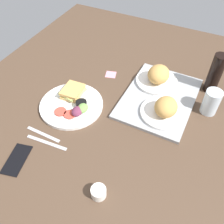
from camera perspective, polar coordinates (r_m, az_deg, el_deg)
ground_plane at (r=116.56cm, az=-0.90°, el=-0.70°), size 190.00×150.00×3.00cm
serving_tray at (r=123.56cm, az=10.92°, el=3.24°), size 45.42×33.58×1.60cm
bread_plate_near at (r=128.36cm, az=10.63°, el=8.09°), size 21.44×21.44×9.95cm
bread_plate_far at (r=112.54cm, az=12.21°, el=0.65°), size 21.04×21.04×9.40cm
plate_with_salad at (r=119.05cm, az=-9.13°, el=2.03°), size 30.36×30.36×5.40cm
drinking_glass at (r=120.71cm, az=22.10°, el=2.18°), size 7.50×7.50×12.18cm
soda_bottle at (r=130.21cm, az=22.89°, el=8.23°), size 6.40×6.40×20.92cm
espresso_cup at (r=91.59cm, az=-3.15°, el=-18.16°), size 5.60×5.60×4.00cm
fork at (r=111.20cm, az=-15.74°, el=-4.97°), size 1.80×17.03×0.50cm
knife at (r=108.05cm, az=-14.99°, el=-6.86°), size 2.77×19.05×0.50cm
cell_phone at (r=106.78cm, az=-21.33°, el=-10.22°), size 15.65×10.24×0.80cm
sticky_note at (r=136.32cm, az=-0.29°, el=8.74°), size 6.91×6.91×0.12cm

